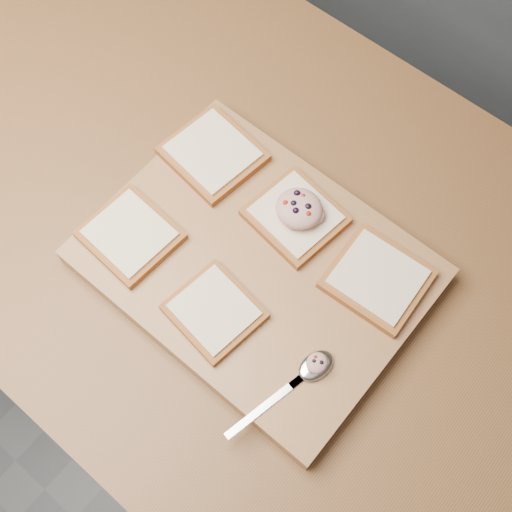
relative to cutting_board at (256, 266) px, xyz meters
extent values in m
plane|color=#515459|center=(-0.04, 0.05, -0.92)|extent=(4.00, 4.00, 0.00)
cube|color=slate|center=(-0.04, 0.05, -0.50)|extent=(1.90, 0.75, 0.84)
cube|color=brown|center=(-0.04, 0.05, -0.05)|extent=(2.00, 0.80, 0.06)
cube|color=#9E6D43|center=(0.00, 0.00, 0.00)|extent=(0.45, 0.34, 0.04)
cube|color=#995427|center=(-0.16, 0.09, 0.02)|extent=(0.14, 0.13, 0.01)
cube|color=beige|center=(-0.16, 0.09, 0.03)|extent=(0.12, 0.11, 0.00)
cube|color=#995427|center=(0.00, 0.09, 0.02)|extent=(0.13, 0.12, 0.01)
cube|color=beige|center=(0.00, 0.09, 0.03)|extent=(0.11, 0.11, 0.00)
cube|color=#995427|center=(0.15, 0.08, 0.02)|extent=(0.13, 0.12, 0.01)
cube|color=beige|center=(0.15, 0.08, 0.03)|extent=(0.11, 0.10, 0.00)
cube|color=#995427|center=(-0.16, -0.09, 0.02)|extent=(0.13, 0.12, 0.01)
cube|color=beige|center=(-0.16, -0.09, 0.03)|extent=(0.11, 0.10, 0.00)
cube|color=#995427|center=(0.01, -0.09, 0.02)|extent=(0.12, 0.11, 0.01)
cube|color=beige|center=(0.01, -0.09, 0.03)|extent=(0.11, 0.10, 0.00)
ellipsoid|color=#DC978D|center=(0.00, 0.09, 0.05)|extent=(0.07, 0.06, 0.03)
sphere|color=black|center=(0.02, 0.09, 0.06)|extent=(0.01, 0.01, 0.01)
sphere|color=black|center=(-0.01, 0.10, 0.06)|extent=(0.01, 0.01, 0.01)
sphere|color=black|center=(0.01, 0.08, 0.06)|extent=(0.01, 0.01, 0.01)
sphere|color=black|center=(0.00, 0.08, 0.06)|extent=(0.01, 0.01, 0.01)
sphere|color=#A5140C|center=(0.02, 0.08, 0.06)|extent=(0.01, 0.01, 0.01)
sphere|color=#A5140C|center=(0.00, 0.10, 0.06)|extent=(0.01, 0.01, 0.01)
sphere|color=#A5140C|center=(-0.01, 0.08, 0.06)|extent=(0.01, 0.01, 0.01)
ellipsoid|color=silver|center=(0.15, -0.07, 0.02)|extent=(0.04, 0.06, 0.01)
cube|color=silver|center=(0.15, -0.09, 0.02)|extent=(0.02, 0.03, 0.00)
cube|color=silver|center=(0.14, -0.14, 0.02)|extent=(0.04, 0.13, 0.00)
ellipsoid|color=#DC978D|center=(0.15, -0.07, 0.04)|extent=(0.03, 0.03, 0.01)
sphere|color=black|center=(0.16, -0.06, 0.04)|extent=(0.01, 0.01, 0.01)
sphere|color=black|center=(0.15, -0.07, 0.04)|extent=(0.01, 0.01, 0.01)
sphere|color=#A5140C|center=(0.15, -0.06, 0.04)|extent=(0.01, 0.01, 0.01)
camera|label=1|loc=(0.23, -0.27, 0.83)|focal=45.00mm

